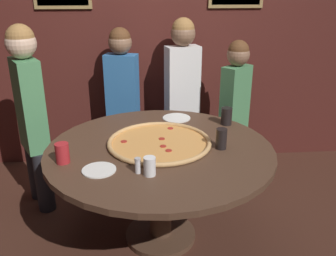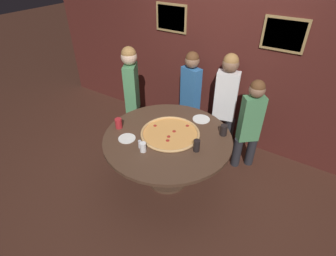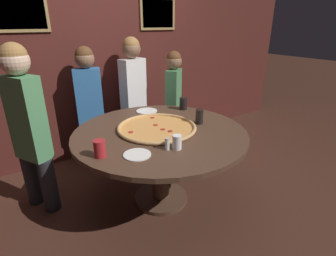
{
  "view_description": "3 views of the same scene",
  "coord_description": "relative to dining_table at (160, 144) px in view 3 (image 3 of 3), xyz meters",
  "views": [
    {
      "loc": [
        -0.12,
        -2.31,
        1.81
      ],
      "look_at": [
        0.06,
        0.07,
        0.86
      ],
      "focal_mm": 40.0,
      "sensor_mm": 36.0,
      "label": 1
    },
    {
      "loc": [
        1.37,
        -2.11,
        2.64
      ],
      "look_at": [
        -0.05,
        0.09,
        0.79
      ],
      "focal_mm": 28.0,
      "sensor_mm": 36.0,
      "label": 2
    },
    {
      "loc": [
        -1.13,
        -1.85,
        1.65
      ],
      "look_at": [
        0.04,
        -0.06,
        0.78
      ],
      "focal_mm": 28.0,
      "sensor_mm": 36.0,
      "label": 3
    }
  ],
  "objects": [
    {
      "name": "drink_cup_front_edge",
      "position": [
        0.41,
        -0.05,
        0.2
      ],
      "size": [
        0.07,
        0.07,
        0.14
      ],
      "primitive_type": "cylinder",
      "color": "black",
      "rests_on": "dining_table"
    },
    {
      "name": "dining_table",
      "position": [
        0.0,
        0.0,
        0.0
      ],
      "size": [
        1.55,
        1.55,
        0.74
      ],
      "color": "#4C3323",
      "rests_on": "ground_plane"
    },
    {
      "name": "diner_side_left",
      "position": [
        0.73,
        0.86,
        0.15
      ],
      "size": [
        0.33,
        0.31,
        1.33
      ],
      "rotation": [
        0.0,
        0.0,
        -2.44
      ],
      "color": "#232328",
      "rests_on": "ground_plane"
    },
    {
      "name": "giant_pizza",
      "position": [
        -0.0,
        0.06,
        0.15
      ],
      "size": [
        0.72,
        0.72,
        0.03
      ],
      "color": "#E0994C",
      "rests_on": "dining_table"
    },
    {
      "name": "white_plate_beside_cup",
      "position": [
        0.17,
        0.56,
        0.14
      ],
      "size": [
        0.23,
        0.23,
        0.01
      ],
      "primitive_type": "cylinder",
      "color": "white",
      "rests_on": "dining_table"
    },
    {
      "name": "back_wall",
      "position": [
        0.0,
        1.38,
        0.7
      ],
      "size": [
        6.4,
        0.08,
        2.6
      ],
      "color": "#4C1E19",
      "rests_on": "ground_plane"
    },
    {
      "name": "diner_far_right",
      "position": [
        0.28,
        1.09,
        0.24
      ],
      "size": [
        0.39,
        0.24,
        1.49
      ],
      "rotation": [
        0.0,
        0.0,
        -2.89
      ],
      "color": "#232328",
      "rests_on": "ground_plane"
    },
    {
      "name": "diner_side_right",
      "position": [
        -0.99,
        0.54,
        0.25
      ],
      "size": [
        0.3,
        0.39,
        1.51
      ],
      "rotation": [
        0.0,
        0.0,
        2.07
      ],
      "color": "#232328",
      "rests_on": "ground_plane"
    },
    {
      "name": "drink_cup_centre_back",
      "position": [
        -0.08,
        -0.38,
        0.19
      ],
      "size": [
        0.07,
        0.07,
        0.11
      ],
      "primitive_type": "cylinder",
      "color": "white",
      "rests_on": "dining_table"
    },
    {
      "name": "ground_plane",
      "position": [
        0.0,
        0.0,
        -0.61
      ],
      "size": [
        24.0,
        24.0,
        0.0
      ],
      "primitive_type": "plane",
      "color": "#422319"
    },
    {
      "name": "diner_centre_back",
      "position": [
        -0.29,
        1.09,
        0.19
      ],
      "size": [
        0.37,
        0.23,
        1.41
      ],
      "rotation": [
        0.0,
        0.0,
        2.88
      ],
      "color": "#232328",
      "rests_on": "ground_plane"
    },
    {
      "name": "drink_cup_far_right",
      "position": [
        -0.62,
        -0.18,
        0.2
      ],
      "size": [
        0.09,
        0.09,
        0.13
      ],
      "primitive_type": "cylinder",
      "color": "#B22328",
      "rests_on": "dining_table"
    },
    {
      "name": "drink_cup_far_left",
      "position": [
        0.55,
        0.4,
        0.2
      ],
      "size": [
        0.09,
        0.09,
        0.14
      ],
      "primitive_type": "cylinder",
      "color": "black",
      "rests_on": "dining_table"
    },
    {
      "name": "white_plate_far_back",
      "position": [
        -0.38,
        -0.3,
        0.14
      ],
      "size": [
        0.21,
        0.21,
        0.01
      ],
      "primitive_type": "cylinder",
      "color": "white",
      "rests_on": "dining_table"
    },
    {
      "name": "condiment_shaker",
      "position": [
        -0.15,
        -0.35,
        0.18
      ],
      "size": [
        0.04,
        0.04,
        0.1
      ],
      "color": "silver",
      "rests_on": "dining_table"
    }
  ]
}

